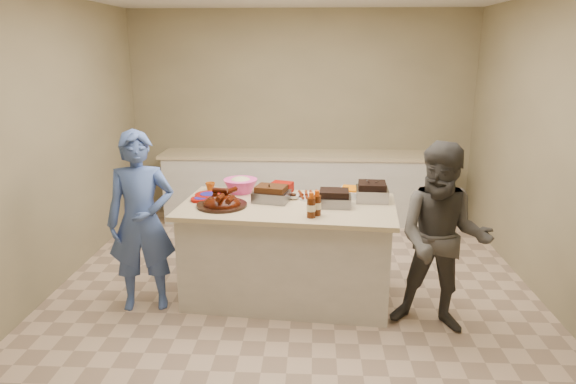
{
  "coord_description": "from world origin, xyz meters",
  "views": [
    {
      "loc": [
        0.17,
        -4.32,
        2.2
      ],
      "look_at": [
        -0.05,
        0.02,
        0.99
      ],
      "focal_mm": 32.0,
      "sensor_mm": 36.0,
      "label": 1
    }
  ],
  "objects_px": {
    "mustard_bottle": "(273,197)",
    "bbq_bottle_a": "(317,215)",
    "rib_platter": "(222,206)",
    "bbq_bottle_b": "(311,217)",
    "plastic_cup": "(211,191)",
    "island": "(288,296)",
    "guest_blue": "(148,305)",
    "coleslaw_bowl": "(241,192)",
    "guest_gray": "(435,327)",
    "roasting_pan": "(371,200)"
  },
  "relations": [
    {
      "from": "coleslaw_bowl",
      "to": "bbq_bottle_b",
      "type": "distance_m",
      "value": 0.98
    },
    {
      "from": "island",
      "to": "rib_platter",
      "type": "relative_size",
      "value": 4.26
    },
    {
      "from": "mustard_bottle",
      "to": "plastic_cup",
      "type": "xyz_separation_m",
      "value": [
        -0.61,
        0.17,
        0.0
      ]
    },
    {
      "from": "bbq_bottle_a",
      "to": "rib_platter",
      "type": "bearing_deg",
      "value": 165.91
    },
    {
      "from": "guest_gray",
      "to": "rib_platter",
      "type": "bearing_deg",
      "value": -176.29
    },
    {
      "from": "bbq_bottle_a",
      "to": "guest_blue",
      "type": "distance_m",
      "value": 1.73
    },
    {
      "from": "coleslaw_bowl",
      "to": "guest_gray",
      "type": "bearing_deg",
      "value": -26.46
    },
    {
      "from": "rib_platter",
      "to": "plastic_cup",
      "type": "xyz_separation_m",
      "value": [
        -0.19,
        0.48,
        0.0
      ]
    },
    {
      "from": "mustard_bottle",
      "to": "bbq_bottle_a",
      "type": "bearing_deg",
      "value": -51.89
    },
    {
      "from": "rib_platter",
      "to": "guest_gray",
      "type": "height_order",
      "value": "rib_platter"
    },
    {
      "from": "island",
      "to": "bbq_bottle_a",
      "type": "bearing_deg",
      "value": -43.21
    },
    {
      "from": "mustard_bottle",
      "to": "guest_blue",
      "type": "bearing_deg",
      "value": -157.05
    },
    {
      "from": "rib_platter",
      "to": "guest_gray",
      "type": "bearing_deg",
      "value": -12.48
    },
    {
      "from": "roasting_pan",
      "to": "bbq_bottle_a",
      "type": "xyz_separation_m",
      "value": [
        -0.5,
        -0.45,
        0.0
      ]
    },
    {
      "from": "coleslaw_bowl",
      "to": "mustard_bottle",
      "type": "relative_size",
      "value": 2.66
    },
    {
      "from": "roasting_pan",
      "to": "coleslaw_bowl",
      "type": "relative_size",
      "value": 0.88
    },
    {
      "from": "plastic_cup",
      "to": "guest_blue",
      "type": "height_order",
      "value": "plastic_cup"
    },
    {
      "from": "rib_platter",
      "to": "guest_blue",
      "type": "xyz_separation_m",
      "value": [
        -0.67,
        -0.15,
        -0.89
      ]
    },
    {
      "from": "rib_platter",
      "to": "guest_blue",
      "type": "distance_m",
      "value": 1.12
    },
    {
      "from": "island",
      "to": "rib_platter",
      "type": "distance_m",
      "value": 1.05
    },
    {
      "from": "bbq_bottle_a",
      "to": "roasting_pan",
      "type": "bearing_deg",
      "value": 42.53
    },
    {
      "from": "bbq_bottle_a",
      "to": "plastic_cup",
      "type": "height_order",
      "value": "bbq_bottle_a"
    },
    {
      "from": "rib_platter",
      "to": "bbq_bottle_b",
      "type": "xyz_separation_m",
      "value": [
        0.77,
        -0.27,
        0.0
      ]
    },
    {
      "from": "plastic_cup",
      "to": "guest_gray",
      "type": "distance_m",
      "value": 2.35
    },
    {
      "from": "mustard_bottle",
      "to": "plastic_cup",
      "type": "relative_size",
      "value": 1.3
    },
    {
      "from": "island",
      "to": "bbq_bottle_a",
      "type": "height_order",
      "value": "bbq_bottle_a"
    },
    {
      "from": "plastic_cup",
      "to": "guest_gray",
      "type": "xyz_separation_m",
      "value": [
        2.0,
        -0.87,
        -0.89
      ]
    },
    {
      "from": "roasting_pan",
      "to": "plastic_cup",
      "type": "distance_m",
      "value": 1.53
    },
    {
      "from": "island",
      "to": "rib_platter",
      "type": "bearing_deg",
      "value": -166.81
    },
    {
      "from": "island",
      "to": "bbq_bottle_b",
      "type": "distance_m",
      "value": 0.97
    },
    {
      "from": "bbq_bottle_b",
      "to": "guest_gray",
      "type": "relative_size",
      "value": 0.14
    },
    {
      "from": "mustard_bottle",
      "to": "bbq_bottle_b",
      "type": "bearing_deg",
      "value": -58.11
    },
    {
      "from": "mustard_bottle",
      "to": "plastic_cup",
      "type": "height_order",
      "value": "mustard_bottle"
    },
    {
      "from": "roasting_pan",
      "to": "guest_gray",
      "type": "relative_size",
      "value": 0.18
    },
    {
      "from": "guest_gray",
      "to": "plastic_cup",
      "type": "bearing_deg",
      "value": 172.55
    },
    {
      "from": "bbq_bottle_b",
      "to": "plastic_cup",
      "type": "height_order",
      "value": "bbq_bottle_b"
    },
    {
      "from": "plastic_cup",
      "to": "bbq_bottle_b",
      "type": "bearing_deg",
      "value": -37.44
    },
    {
      "from": "bbq_bottle_b",
      "to": "plastic_cup",
      "type": "bearing_deg",
      "value": 142.56
    },
    {
      "from": "roasting_pan",
      "to": "mustard_bottle",
      "type": "bearing_deg",
      "value": 179.35
    },
    {
      "from": "rib_platter",
      "to": "bbq_bottle_b",
      "type": "height_order",
      "value": "bbq_bottle_b"
    },
    {
      "from": "guest_blue",
      "to": "bbq_bottle_b",
      "type": "bearing_deg",
      "value": -15.73
    },
    {
      "from": "coleslaw_bowl",
      "to": "bbq_bottle_a",
      "type": "xyz_separation_m",
      "value": [
        0.72,
        -0.65,
        0.0
      ]
    },
    {
      "from": "coleslaw_bowl",
      "to": "guest_blue",
      "type": "relative_size",
      "value": 0.21
    },
    {
      "from": "mustard_bottle",
      "to": "island",
      "type": "bearing_deg",
      "value": -56.67
    },
    {
      "from": "bbq_bottle_b",
      "to": "guest_blue",
      "type": "bearing_deg",
      "value": 175.43
    },
    {
      "from": "island",
      "to": "coleslaw_bowl",
      "type": "bearing_deg",
      "value": 146.9
    },
    {
      "from": "rib_platter",
      "to": "mustard_bottle",
      "type": "bearing_deg",
      "value": 36.5
    },
    {
      "from": "bbq_bottle_a",
      "to": "plastic_cup",
      "type": "relative_size",
      "value": 2.26
    },
    {
      "from": "coleslaw_bowl",
      "to": "bbq_bottle_b",
      "type": "bearing_deg",
      "value": -46.7
    },
    {
      "from": "rib_platter",
      "to": "plastic_cup",
      "type": "bearing_deg",
      "value": 112.24
    }
  ]
}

